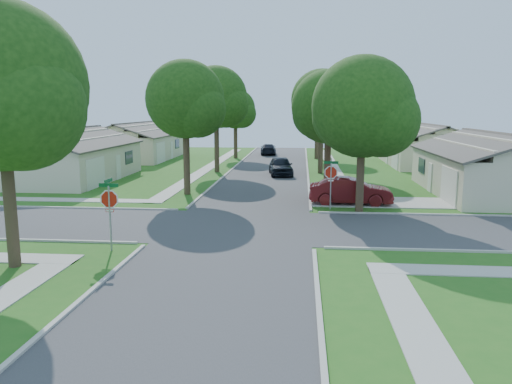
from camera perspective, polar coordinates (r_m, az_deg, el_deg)
The scene contains 22 objects.
ground at distance 24.73m, azimuth -1.90°, elevation -3.96°, with size 100.00×100.00×0.00m, color #265F1A.
road_ns at distance 24.73m, azimuth -1.90°, elevation -3.94°, with size 7.00×100.00×0.02m, color #333335.
sidewalk_ne at distance 50.28m, azimuth 8.75°, elevation 2.87°, with size 1.20×40.00×0.04m, color #9E9B91.
sidewalk_nw at distance 51.01m, azimuth -5.08°, elevation 3.03°, with size 1.20×40.00×0.04m, color #9E9B91.
driveway at distance 31.86m, azimuth 13.99°, elevation -1.13°, with size 8.80×3.60×0.05m, color #9E9B91.
stop_sign_sw at distance 20.99m, azimuth -16.42°, elevation -1.11°, with size 1.05×0.80×2.98m.
stop_sign_ne at distance 28.85m, azimuth 8.56°, elevation 1.99°, with size 1.05×0.80×2.98m.
tree_e_near at distance 32.91m, azimuth 8.39°, elevation 9.22°, with size 4.97×4.80×8.28m.
tree_e_mid at distance 44.90m, azimuth 7.60°, elevation 10.08°, with size 5.59×5.40×9.21m.
tree_e_far at distance 57.89m, azimuth 7.08°, elevation 9.68°, with size 5.17×5.00×8.72m.
tree_w_near at distance 33.74m, azimuth -7.99°, elevation 10.04°, with size 5.38×5.20×8.97m.
tree_w_mid at distance 45.52m, azimuth -4.50°, elevation 10.42°, with size 5.80×5.60×9.56m.
tree_w_far at distance 58.37m, azimuth -2.32°, elevation 9.28°, with size 4.76×4.60×8.04m.
tree_sw_corner at distance 19.84m, azimuth -26.97°, elevation 9.95°, with size 6.21×6.00×9.55m.
tree_ne_corner at distance 28.26m, azimuth 12.20°, elevation 8.97°, with size 5.80×5.60×8.66m.
house_ne_near at distance 37.43m, azimuth 25.52°, elevation 2.08°, with size 8.42×13.60×4.23m.
house_ne_far at distance 54.59m, azimuth 19.05°, elevation 4.55°, with size 8.42×13.60×4.23m.
house_nw_near at distance 43.46m, azimuth -20.75°, elevation 3.31°, with size 8.42×13.60×4.23m.
house_nw_far at distance 59.15m, azimuth -13.56°, elevation 5.16°, with size 8.42×13.60×4.23m.
car_driveway at distance 30.76m, azimuth 10.75°, elevation 0.11°, with size 1.73×4.97×1.64m, color #591215.
car_curb_east at distance 43.62m, azimuth 2.84°, elevation 3.00°, with size 1.91×4.75×1.62m, color black.
car_curb_west at distance 63.04m, azimuth 1.41°, elevation 4.91°, with size 1.91×4.69×1.36m, color black.
Camera 1 is at (3.02, -23.85, 5.77)m, focal length 35.00 mm.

